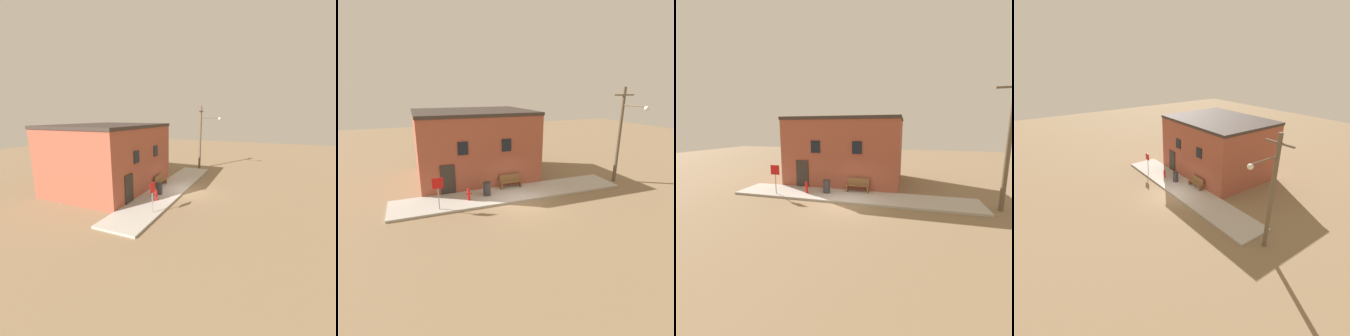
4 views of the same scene
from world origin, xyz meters
TOP-DOWN VIEW (x-y plane):
  - ground_plane at (0.00, 0.00)m, footprint 80.00×80.00m
  - sidewalk at (0.00, 1.43)m, footprint 16.18×2.85m
  - brick_building at (-1.46, 6.50)m, footprint 9.14×7.41m
  - fire_hydrant at (-3.10, 1.22)m, footprint 0.38×0.18m
  - stop_sign at (-5.08, 0.51)m, footprint 0.66×0.06m
  - bench at (0.29, 2.47)m, footprint 1.59×0.44m
  - trash_bin at (-1.75, 1.62)m, footprint 0.52×0.52m
  - utility_pole at (8.81, 1.11)m, footprint 1.80×2.44m

SIDE VIEW (x-z plane):
  - ground_plane at x=0.00m, z-range 0.00..0.00m
  - sidewalk at x=0.00m, z-range 0.00..0.14m
  - fire_hydrant at x=-3.10m, z-range 0.14..0.96m
  - trash_bin at x=-1.75m, z-range 0.15..1.07m
  - bench at x=0.29m, z-range 0.13..1.10m
  - stop_sign at x=-5.08m, z-range 0.54..2.53m
  - brick_building at x=-1.46m, z-range 0.00..5.50m
  - utility_pole at x=8.81m, z-range 0.30..7.59m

